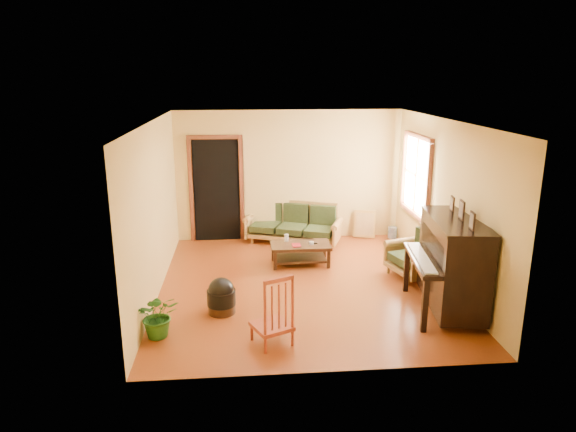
{
  "coord_description": "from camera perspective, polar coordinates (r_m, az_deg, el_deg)",
  "views": [
    {
      "loc": [
        -0.91,
        -7.58,
        3.27
      ],
      "look_at": [
        -0.22,
        0.2,
        1.1
      ],
      "focal_mm": 32.0,
      "sensor_mm": 36.0,
      "label": 1
    }
  ],
  "objects": [
    {
      "name": "floor",
      "position": [
        8.31,
        1.66,
        -7.66
      ],
      "size": [
        5.0,
        5.0,
        0.0
      ],
      "primitive_type": "plane",
      "color": "#64260D",
      "rests_on": "ground"
    },
    {
      "name": "sofa",
      "position": [
        10.2,
        0.54,
        -0.84
      ],
      "size": [
        2.01,
        1.39,
        0.79
      ],
      "primitive_type": "cube",
      "rotation": [
        0.0,
        0.0,
        -0.37
      ],
      "color": "olive",
      "rests_on": "floor"
    },
    {
      "name": "footstool",
      "position": [
        7.39,
        -7.4,
        -9.22
      ],
      "size": [
        0.53,
        0.53,
        0.39
      ],
      "primitive_type": "cylinder",
      "rotation": [
        0.0,
        0.0,
        -0.41
      ],
      "color": "black",
      "rests_on": "floor"
    },
    {
      "name": "armchair",
      "position": [
        8.73,
        13.79,
        -4.06
      ],
      "size": [
        0.99,
        1.02,
        0.83
      ],
      "primitive_type": "cube",
      "rotation": [
        0.0,
        0.0,
        0.29
      ],
      "color": "olive",
      "rests_on": "floor"
    },
    {
      "name": "doorway",
      "position": [
        10.32,
        -7.95,
        2.81
      ],
      "size": [
        1.08,
        0.16,
        2.05
      ],
      "primitive_type": "cube",
      "color": "black",
      "rests_on": "floor"
    },
    {
      "name": "red_chair",
      "position": [
        6.44,
        -1.83,
        -10.23
      ],
      "size": [
        0.6,
        0.62,
        0.94
      ],
      "primitive_type": "cube",
      "rotation": [
        0.0,
        0.0,
        0.43
      ],
      "color": "maroon",
      "rests_on": "floor"
    },
    {
      "name": "glass_jar",
      "position": [
        9.01,
        2.62,
        -3.02
      ],
      "size": [
        0.08,
        0.08,
        0.05
      ],
      "primitive_type": "cylinder",
      "rotation": [
        0.0,
        0.0,
        -0.03
      ],
      "color": "silver",
      "rests_on": "coffee_table"
    },
    {
      "name": "piano",
      "position": [
        7.57,
        17.84,
        -5.29
      ],
      "size": [
        1.1,
        1.64,
        1.36
      ],
      "primitive_type": "cube",
      "rotation": [
        0.0,
        0.0,
        -0.13
      ],
      "color": "black",
      "rests_on": "floor"
    },
    {
      "name": "remote",
      "position": [
        9.07,
        2.78,
        -3.03
      ],
      "size": [
        0.16,
        0.06,
        0.02
      ],
      "primitive_type": "cube",
      "rotation": [
        0.0,
        0.0,
        -0.12
      ],
      "color": "black",
      "rests_on": "coffee_table"
    },
    {
      "name": "potted_plant",
      "position": [
        6.87,
        -14.2,
        -10.62
      ],
      "size": [
        0.58,
        0.52,
        0.6
      ],
      "primitive_type": "imported",
      "rotation": [
        0.0,
        0.0,
        0.1
      ],
      "color": "#215518",
      "rests_on": "floor"
    },
    {
      "name": "book",
      "position": [
        8.93,
        0.47,
        -3.29
      ],
      "size": [
        0.15,
        0.2,
        0.02
      ],
      "primitive_type": "imported",
      "rotation": [
        0.0,
        0.0,
        0.01
      ],
      "color": "maroon",
      "rests_on": "coffee_table"
    },
    {
      "name": "window",
      "position": [
        9.58,
        14.08,
        4.41
      ],
      "size": [
        0.12,
        1.36,
        1.46
      ],
      "primitive_type": "cube",
      "color": "white",
      "rests_on": "right_wall"
    },
    {
      "name": "leaning_frame",
      "position": [
        10.64,
        8.51,
        -0.88
      ],
      "size": [
        0.46,
        0.24,
        0.6
      ],
      "primitive_type": "cube",
      "rotation": [
        0.0,
        0.0,
        -0.33
      ],
      "color": "gold",
      "rests_on": "floor"
    },
    {
      "name": "ceramic_crock",
      "position": [
        10.79,
        11.51,
        -1.81
      ],
      "size": [
        0.2,
        0.2,
        0.23
      ],
      "primitive_type": "cylinder",
      "rotation": [
        0.0,
        0.0,
        0.11
      ],
      "color": "#2F518E",
      "rests_on": "floor"
    },
    {
      "name": "candle",
      "position": [
        9.16,
        -0.18,
        -2.44
      ],
      "size": [
        0.1,
        0.1,
        0.13
      ],
      "primitive_type": "cylinder",
      "rotation": [
        0.0,
        0.0,
        -0.34
      ],
      "color": "silver",
      "rests_on": "coffee_table"
    },
    {
      "name": "coffee_table",
      "position": [
        9.1,
        1.38,
        -4.26
      ],
      "size": [
        1.05,
        0.58,
        0.38
      ],
      "primitive_type": "cube",
      "rotation": [
        0.0,
        0.0,
        0.01
      ],
      "color": "black",
      "rests_on": "floor"
    }
  ]
}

